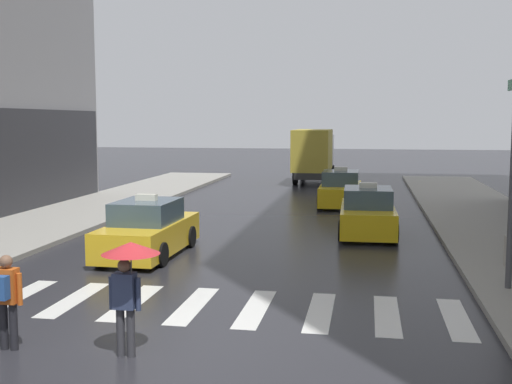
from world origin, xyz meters
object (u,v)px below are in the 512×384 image
object	(u,v)px
pedestrian_with_umbrella	(129,267)
pedestrian_with_backpack	(6,295)
taxi_lead	(148,231)
box_truck	(314,153)
taxi_second	(368,214)
taxi_third	(341,190)

from	to	relation	value
pedestrian_with_umbrella	pedestrian_with_backpack	distance (m)	2.24
taxi_lead	pedestrian_with_umbrella	world-z (taller)	pedestrian_with_umbrella
box_truck	taxi_second	bearing A→B (deg)	-79.61
taxi_third	box_truck	distance (m)	11.41
pedestrian_with_umbrella	taxi_lead	bearing A→B (deg)	107.28
box_truck	taxi_third	bearing A→B (deg)	-79.01
box_truck	pedestrian_with_umbrella	size ratio (longest dim) A/B	3.89
box_truck	pedestrian_with_backpack	world-z (taller)	box_truck
taxi_lead	taxi_second	world-z (taller)	same
taxi_third	pedestrian_with_backpack	bearing A→B (deg)	-103.63
pedestrian_with_backpack	taxi_second	bearing A→B (deg)	64.15
box_truck	taxi_lead	bearing A→B (deg)	-97.15
box_truck	pedestrian_with_backpack	bearing A→B (deg)	-94.89
pedestrian_with_umbrella	box_truck	bearing A→B (deg)	89.11
taxi_second	pedestrian_with_umbrella	size ratio (longest dim) A/B	2.36
taxi_third	pedestrian_with_backpack	distance (m)	20.42
taxi_lead	box_truck	size ratio (longest dim) A/B	0.61
box_truck	pedestrian_with_umbrella	world-z (taller)	box_truck
box_truck	pedestrian_with_backpack	size ratio (longest dim) A/B	4.57
taxi_third	pedestrian_with_umbrella	world-z (taller)	pedestrian_with_umbrella
taxi_second	taxi_third	bearing A→B (deg)	99.48
pedestrian_with_umbrella	pedestrian_with_backpack	bearing A→B (deg)	-177.99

